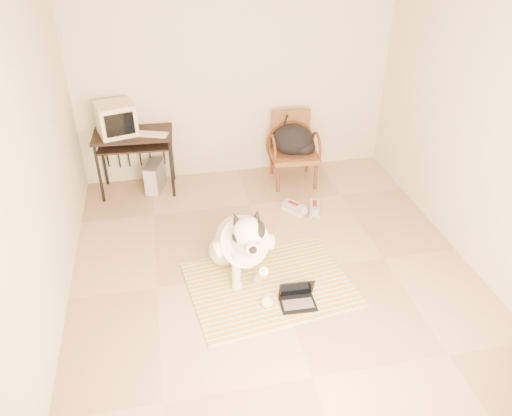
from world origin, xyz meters
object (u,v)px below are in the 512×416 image
object	(u,v)px
dog	(242,243)
crt_monitor	(116,119)
pc_tower	(155,177)
computer_desk	(134,142)
rattan_chair	(293,149)
laptop	(297,298)
backpack	(294,141)

from	to	relation	value
dog	crt_monitor	bearing A→B (deg)	121.58
crt_monitor	pc_tower	xyz separation A→B (m)	(0.37, -0.05, -0.79)
computer_desk	rattan_chair	xyz separation A→B (m)	(1.99, -0.09, -0.23)
computer_desk	crt_monitor	size ratio (longest dim) A/B	1.89
pc_tower	rattan_chair	world-z (taller)	rattan_chair
computer_desk	pc_tower	distance (m)	0.53
dog	pc_tower	world-z (taller)	dog
laptop	crt_monitor	distance (m)	3.07
rattan_chair	backpack	bearing A→B (deg)	-96.61
pc_tower	backpack	size ratio (longest dim) A/B	0.79
computer_desk	pc_tower	xyz separation A→B (m)	(0.20, -0.01, -0.49)
crt_monitor	dog	bearing A→B (deg)	-58.42
computer_desk	laptop	bearing A→B (deg)	-59.59
dog	laptop	bearing A→B (deg)	-52.86
computer_desk	rattan_chair	size ratio (longest dim) A/B	1.09
crt_monitor	rattan_chair	distance (m)	2.23
dog	backpack	world-z (taller)	dog
dog	rattan_chair	distance (m)	2.03
laptop	computer_desk	size ratio (longest dim) A/B	0.35
rattan_chair	pc_tower	bearing A→B (deg)	177.42
laptop	backpack	size ratio (longest dim) A/B	0.62
rattan_chair	dog	bearing A→B (deg)	-119.10
laptop	computer_desk	world-z (taller)	computer_desk
dog	rattan_chair	bearing A→B (deg)	60.90
computer_desk	backpack	bearing A→B (deg)	-4.59
backpack	laptop	bearing A→B (deg)	-103.86
dog	computer_desk	world-z (taller)	dog
crt_monitor	backpack	xyz separation A→B (m)	(2.15, -0.19, -0.39)
crt_monitor	rattan_chair	world-z (taller)	crt_monitor
pc_tower	crt_monitor	bearing A→B (deg)	172.36
dog	laptop	distance (m)	0.75
dog	rattan_chair	size ratio (longest dim) A/B	1.42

